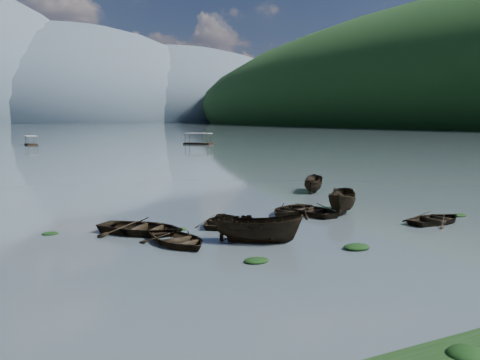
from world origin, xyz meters
name	(u,v)px	position (x,y,z in m)	size (l,w,h in m)	color
ground_plane	(349,243)	(0.00, 0.00, 0.00)	(2400.00, 2400.00, 0.00)	#49565B
haze_mtn_c	(64,122)	(140.00, 900.00, 0.00)	(520.00, 520.00, 260.00)	#475666
haze_mtn_d	(167,122)	(320.00, 900.00, 0.00)	(520.00, 520.00, 220.00)	#475666
rowboat_0	(178,245)	(-7.92, 3.68, 0.00)	(3.07, 4.30, 0.89)	black
rowboat_1	(222,225)	(-3.76, 7.20, 0.00)	(2.75, 3.85, 0.80)	black
rowboat_2	(258,243)	(-4.14, 2.20, 0.00)	(1.74, 4.62, 1.78)	black
rowboat_3	(311,214)	(3.01, 7.64, 0.00)	(3.17, 4.44, 0.92)	black
rowboat_4	(436,223)	(8.02, 1.62, 0.00)	(2.96, 4.15, 0.86)	black
rowboat_5	(342,213)	(5.22, 7.09, 0.00)	(1.76, 4.68, 1.81)	black
rowboat_6	(142,234)	(-8.76, 7.06, 0.00)	(3.59, 5.03, 1.04)	black
rowboat_7	(291,213)	(1.96, 8.48, 0.00)	(3.04, 4.25, 0.88)	black
rowboat_8	(313,192)	(9.52, 16.47, 0.00)	(1.52, 4.04, 1.56)	black
weed_clump_0	(256,262)	(-6.06, -1.00, 0.00)	(1.16, 0.95, 0.25)	black
weed_clump_1	(179,230)	(-6.58, 6.97, 0.00)	(0.87, 0.70, 0.19)	black
weed_clump_2	(356,249)	(-0.56, -1.20, 0.00)	(1.37, 1.10, 0.30)	black
weed_clump_3	(296,213)	(2.49, 8.56, 0.00)	(0.89, 0.75, 0.20)	black
weed_clump_4	(458,216)	(11.08, 2.54, 0.00)	(1.10, 0.87, 0.23)	black
weed_clump_5	(50,234)	(-13.25, 9.27, 0.00)	(0.89, 0.72, 0.19)	black
weed_clump_6	(290,215)	(1.72, 8.13, 0.00)	(1.03, 0.86, 0.21)	black
weed_clump_7	(307,209)	(3.94, 9.42, 0.00)	(1.07, 0.86, 0.23)	black
pontoon_centre	(31,145)	(-2.12, 113.06, 0.00)	(2.31, 5.55, 2.13)	black
pontoon_right	(198,144)	(34.04, 97.81, 0.00)	(2.87, 6.88, 2.64)	black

